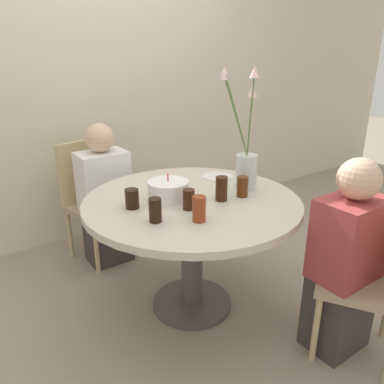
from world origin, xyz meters
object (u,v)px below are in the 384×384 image
Objects in this scene: chair_near_front at (92,194)px; chair_far_back at (380,271)px; drink_glass_5 at (199,209)px; drink_glass_4 at (155,210)px; drink_glass_2 at (221,189)px; birthday_cake at (168,190)px; person_guest at (105,200)px; drink_glass_3 at (242,187)px; drink_glass_0 at (189,199)px; side_plate at (218,177)px; person_boy at (345,265)px; drink_glass_1 at (132,199)px; flower_vase at (246,159)px.

chair_near_front is 1.00× the size of chair_far_back.
chair_far_back reaches higher than drink_glass_5.
drink_glass_2 is at bearing 4.91° from drink_glass_4.
birthday_cake is at bearing -95.81° from chair_near_front.
person_guest is at bearing 93.29° from drink_glass_5.
drink_glass_3 is at bearing -28.85° from birthday_cake.
drink_glass_3 is (0.36, -0.02, 0.00)m from drink_glass_0.
drink_glass_0 is (0.14, -1.09, 0.28)m from chair_near_front.
birthday_cake is at bearing -87.02° from chair_far_back.
side_plate is 0.57m from drink_glass_0.
drink_glass_5 is 0.79m from person_boy.
chair_near_front is at bearing -98.87° from chair_far_back.
chair_near_front reaches higher than drink_glass_1.
drink_glass_5 is at bearing 142.48° from person_boy.
side_plate is at bearing 28.57° from drink_glass_4.
person_guest is at bearing 79.89° from drink_glass_1.
drink_glass_4 is (-0.21, -0.22, 0.01)m from birthday_cake.
drink_glass_5 is at bearing -135.98° from side_plate.
side_plate is at bearing 73.83° from drink_glass_3.
flower_vase is at bearing 97.27° from person_boy.
drink_glass_5 is (-0.40, -0.13, 0.01)m from drink_glass_3.
chair_far_back is 1.29m from drink_glass_1.
chair_far_back is at bearing -58.20° from person_boy.
drink_glass_0 reaches higher than drink_glass_1.
drink_glass_0 is at bearing -86.28° from birthday_cake.
flower_vase reaches higher than drink_glass_0.
drink_glass_1 is 0.81m from person_guest.
chair_far_back reaches higher than drink_glass_0.
person_boy is at bearing -81.91° from chair_near_front.
drink_glass_0 is 0.85× the size of drink_glass_5.
drink_glass_5 is 0.12× the size of person_boy.
drink_glass_5 reaches higher than drink_glass_0.
drink_glass_5 is 1.12m from person_guest.
drink_glass_0 is 0.86m from person_boy.
drink_glass_4 is (-0.44, -0.04, -0.01)m from drink_glass_2.
flower_vase is at bearing 8.78° from drink_glass_0.
drink_glass_0 is 0.93× the size of drink_glass_3.
birthday_cake is at bearing 93.72° from drink_glass_0.
flower_vase is 0.48m from drink_glass_0.
drink_glass_3 reaches higher than side_plate.
birthday_cake is 0.19m from drink_glass_0.
drink_glass_0 is at bearing -96.58° from chair_near_front.
chair_far_back is at bearing -61.09° from drink_glass_2.
chair_far_back is 4.42× the size of side_plate.
birthday_cake reaches higher than drink_glass_0.
drink_glass_2 is (0.36, -1.08, 0.29)m from chair_near_front.
person_guest is (0.12, 0.97, -0.29)m from drink_glass_4.
side_plate is 0.19× the size of person_boy.
drink_glass_1 is 0.22m from drink_glass_4.
chair_far_back is 1.82m from person_guest.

